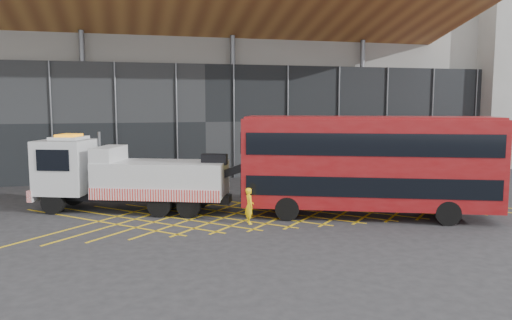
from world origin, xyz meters
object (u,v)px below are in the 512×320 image
object	(u,v)px
recovery_truck	(125,175)
worker	(249,206)
bus_second	(434,149)
bus_towed	(368,162)

from	to	relation	value
recovery_truck	worker	xyz separation A→B (m)	(5.28, -4.14, -0.98)
recovery_truck	worker	world-z (taller)	recovery_truck
bus_second	worker	bearing A→B (deg)	-167.78
bus_second	worker	distance (m)	18.34
worker	bus_towed	bearing A→B (deg)	-90.00
recovery_truck	bus_second	size ratio (longest dim) A/B	1.12
recovery_truck	bus_towed	bearing A→B (deg)	0.02
bus_towed	bus_second	xyz separation A→B (m)	(10.11, 9.48, -0.49)
bus_second	worker	size ratio (longest dim) A/B	5.96
bus_second	recovery_truck	bearing A→B (deg)	175.45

